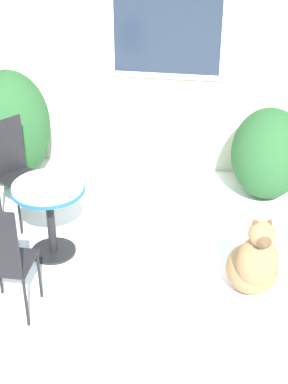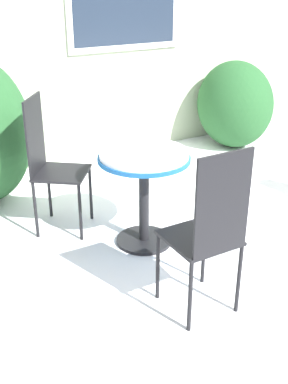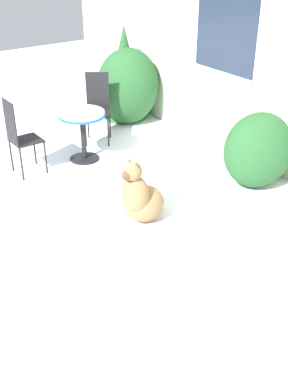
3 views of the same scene
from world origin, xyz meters
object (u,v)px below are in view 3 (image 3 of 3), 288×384
(dog, at_px, (140,198))
(patio_chair_near_table, at_px, (97,105))
(patio_chair_far_side, at_px, (20,135))
(patio_table, at_px, (82,122))

(dog, bearing_deg, patio_chair_near_table, 149.81)
(patio_chair_far_side, height_order, dog, patio_chair_far_side)
(patio_chair_far_side, bearing_deg, patio_table, -95.99)
(patio_table, relative_size, dog, 0.90)
(dog, bearing_deg, patio_chair_far_side, -172.97)
(patio_table, distance_m, patio_chair_far_side, 0.89)
(patio_chair_near_table, distance_m, dog, 2.48)
(patio_table, height_order, patio_chair_far_side, patio_chair_far_side)
(patio_chair_near_table, distance_m, patio_chair_far_side, 1.49)
(patio_table, height_order, patio_chair_near_table, patio_chair_near_table)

